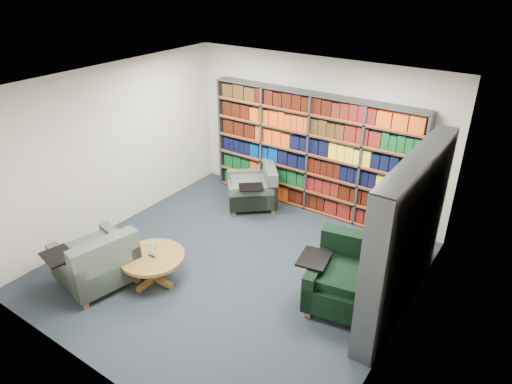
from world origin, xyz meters
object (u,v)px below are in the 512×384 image
Objects in this scene: chair_teal_left at (256,189)px; chair_green_right at (350,279)px; chair_teal_front at (98,264)px; coffee_table at (153,261)px.

chair_green_right reaches higher than chair_teal_left.
chair_teal_front reaches higher than coffee_table.
chair_green_right is at bearing 28.58° from chair_teal_front.
chair_teal_front is (-3.12, -1.70, -0.02)m from chair_green_right.
chair_teal_front is 0.77m from coffee_table.
chair_teal_left is at bearing 149.04° from chair_green_right.
chair_teal_front is at bearing -98.49° from chair_teal_left.
chair_teal_left is 1.35× the size of coffee_table.
chair_teal_left is 2.78m from coffee_table.
chair_teal_left is 3.32m from chair_teal_front.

